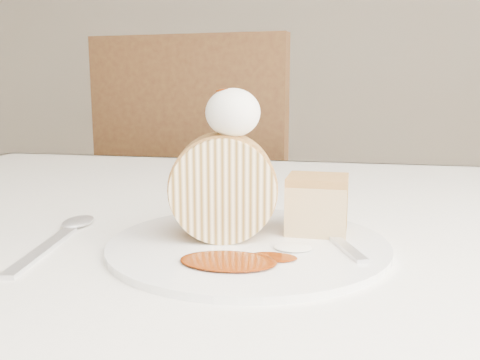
# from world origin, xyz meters

# --- Properties ---
(table) EXTENTS (1.40, 0.90, 0.75)m
(table) POSITION_xyz_m (0.00, 0.20, 0.66)
(table) COLOR white
(table) RESTS_ON ground
(chair_far) EXTENTS (0.53, 0.53, 1.01)m
(chair_far) POSITION_xyz_m (-0.32, 0.91, 0.58)
(chair_far) COLOR brown
(chair_far) RESTS_ON ground
(plate) EXTENTS (0.27, 0.27, 0.01)m
(plate) POSITION_xyz_m (-0.05, 0.07, 0.75)
(plate) COLOR white
(plate) RESTS_ON table
(roulade_slice) EXTENTS (0.11, 0.07, 0.10)m
(roulade_slice) POSITION_xyz_m (-0.08, 0.08, 0.81)
(roulade_slice) COLOR #FFE5B1
(roulade_slice) RESTS_ON plate
(cake_chunk) EXTENTS (0.06, 0.06, 0.05)m
(cake_chunk) POSITION_xyz_m (0.01, 0.12, 0.78)
(cake_chunk) COLOR tan
(cake_chunk) RESTS_ON plate
(whipped_cream) EXTENTS (0.05, 0.05, 0.05)m
(whipped_cream) POSITION_xyz_m (-0.07, 0.08, 0.88)
(whipped_cream) COLOR white
(whipped_cream) RESTS_ON roulade_slice
(caramel_drizzle) EXTENTS (0.03, 0.02, 0.01)m
(caramel_drizzle) POSITION_xyz_m (-0.07, 0.08, 0.90)
(caramel_drizzle) COLOR #6E2304
(caramel_drizzle) RESTS_ON whipped_cream
(caramel_pool) EXTENTS (0.08, 0.06, 0.00)m
(caramel_pool) POSITION_xyz_m (-0.06, 0.01, 0.76)
(caramel_pool) COLOR #6E2304
(caramel_pool) RESTS_ON plate
(fork) EXTENTS (0.08, 0.16, 0.00)m
(fork) POSITION_xyz_m (0.03, 0.08, 0.76)
(fork) COLOR silver
(fork) RESTS_ON plate
(spoon) EXTENTS (0.05, 0.18, 0.00)m
(spoon) POSITION_xyz_m (-0.24, 0.02, 0.75)
(spoon) COLOR silver
(spoon) RESTS_ON table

